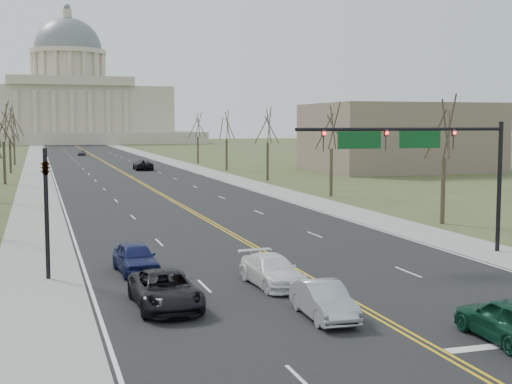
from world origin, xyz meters
TOP-DOWN VIEW (x-y plane):
  - ground at (0.00, 0.00)m, footprint 600.00×600.00m
  - road at (0.00, 110.00)m, footprint 20.00×380.00m
  - cross_road at (0.00, 6.00)m, footprint 120.00×14.00m
  - sidewalk_left at (-12.00, 110.00)m, footprint 4.00×380.00m
  - sidewalk_right at (12.00, 110.00)m, footprint 4.00×380.00m
  - center_line at (0.00, 110.00)m, footprint 0.42×380.00m
  - edge_line_left at (-9.80, 110.00)m, footprint 0.15×380.00m
  - edge_line_right at (9.80, 110.00)m, footprint 0.15×380.00m
  - capitol at (0.00, 249.91)m, footprint 90.00×60.00m
  - signal_mast at (7.45, 13.50)m, footprint 12.12×0.44m
  - signal_left at (-11.50, 13.50)m, footprint 0.32×0.36m
  - tree_r_0 at (15.50, 24.00)m, footprint 3.74×3.74m
  - tree_r_1 at (15.50, 44.00)m, footprint 3.74×3.74m
  - tree_r_2 at (15.50, 64.00)m, footprint 3.74×3.74m
  - tree_l_2 at (-15.50, 68.00)m, footprint 3.96×3.96m
  - tree_r_3 at (15.50, 84.00)m, footprint 3.74×3.74m
  - tree_l_3 at (-15.50, 88.00)m, footprint 3.96×3.96m
  - tree_r_4 at (15.50, 104.00)m, footprint 3.74×3.74m
  - tree_l_4 at (-15.50, 108.00)m, footprint 3.96×3.96m
  - bldg_right_mass at (40.00, 76.00)m, footprint 25.00×20.00m
  - car_nb_inner_lead at (2.65, -0.79)m, footprint 1.87×4.45m
  - car_sb_inner_lead at (-1.99, 3.68)m, footprint 1.54×4.07m
  - car_sb_outer_lead at (-7.26, 6.86)m, footprint 2.42×5.07m
  - car_sb_inner_second at (-2.13, 9.18)m, footprint 2.18×4.70m
  - car_sb_outer_second at (-7.50, 13.64)m, footprint 2.01×4.38m
  - car_far_nb at (3.54, 88.61)m, footprint 2.67×5.68m
  - car_far_sb at (-2.44, 141.20)m, footprint 2.03×4.08m

SIDE VIEW (x-z plane):
  - ground at x=0.00m, z-range 0.00..0.00m
  - road at x=0.00m, z-range 0.00..0.01m
  - cross_road at x=0.00m, z-range 0.00..0.01m
  - sidewalk_left at x=-12.00m, z-range 0.00..0.03m
  - sidewalk_right at x=12.00m, z-range 0.00..0.03m
  - center_line at x=0.00m, z-range 0.01..0.02m
  - edge_line_left at x=-9.80m, z-range 0.01..0.02m
  - edge_line_right at x=9.80m, z-range 0.01..0.02m
  - car_sb_inner_lead at x=-1.99m, z-range 0.01..1.34m
  - car_sb_inner_second at x=-2.13m, z-range 0.01..1.34m
  - car_far_sb at x=-2.44m, z-range 0.01..1.35m
  - car_sb_outer_lead at x=-7.26m, z-range 0.01..1.41m
  - car_sb_outer_second at x=-7.50m, z-range 0.01..1.47m
  - car_nb_inner_lead at x=2.65m, z-range 0.01..1.52m
  - car_far_nb at x=3.54m, z-range 0.01..1.58m
  - signal_left at x=-11.50m, z-range 0.71..6.71m
  - bldg_right_mass at x=40.00m, z-range 0.00..10.00m
  - signal_mast at x=7.45m, z-range 2.16..9.36m
  - tree_r_0 at x=15.50m, z-range 2.30..10.80m
  - tree_r_1 at x=15.50m, z-range 2.30..10.80m
  - tree_r_2 at x=15.50m, z-range 2.30..10.80m
  - tree_r_3 at x=15.50m, z-range 2.30..10.80m
  - tree_r_4 at x=15.50m, z-range 2.30..10.80m
  - tree_l_2 at x=-15.50m, z-range 2.44..11.44m
  - tree_l_3 at x=-15.50m, z-range 2.44..11.44m
  - tree_l_4 at x=-15.50m, z-range 2.44..11.44m
  - capitol at x=0.00m, z-range -10.80..39.20m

